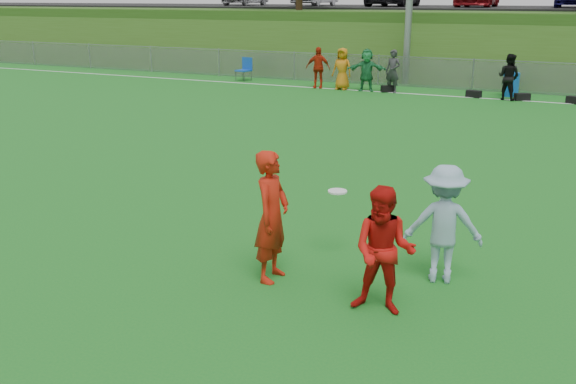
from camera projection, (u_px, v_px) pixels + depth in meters
The scene contains 13 objects.
ground at pixel (224, 274), 8.98m from camera, with size 120.00×120.00×0.00m, color #166B1F.
sideline_far at pixel (462, 97), 24.57m from camera, with size 60.00×0.10×0.01m, color white.
fence at pixel (473, 74), 26.12m from camera, with size 58.00×0.06×1.30m.
berm at pixel (508, 38), 35.40m from camera, with size 120.00×18.00×3.00m, color #2E5116.
parking_lot at pixel (515, 8), 36.68m from camera, with size 120.00×12.00×0.10m, color black.
spectator_row at pixel (385, 71), 25.59m from camera, with size 8.65×0.88×1.69m.
gear_bags at pixel (487, 95), 24.27m from camera, with size 7.54×0.55×0.26m.
player_red_left at pixel (272, 216), 8.57m from camera, with size 0.66×0.43×1.80m, color #B71D0C.
player_red_center at pixel (384, 251), 7.67m from camera, with size 0.78×0.61×1.60m, color red.
player_blue at pixel (444, 224), 8.54m from camera, with size 1.05×0.60×1.62m, color #8CACC2.
frisbee at pixel (337, 191), 9.31m from camera, with size 0.28×0.28×0.03m.
recycling_bin at pixel (511, 84), 24.66m from camera, with size 0.60×0.60×0.91m, color #1055B4.
camp_chair at pixel (244, 74), 29.23m from camera, with size 0.68×0.69×1.03m.
Camera 1 is at (4.29, -7.09, 3.73)m, focal length 40.00 mm.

